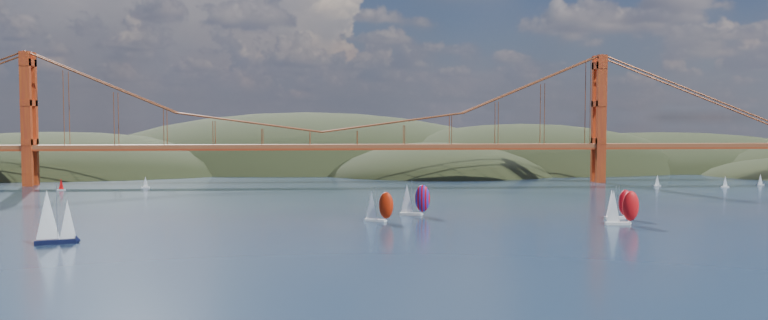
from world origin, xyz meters
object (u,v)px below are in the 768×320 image
(sloop_navy, at_px, (53,217))
(racer_1, at_px, (622,207))
(racer_rwb, at_px, (414,199))
(racer_2, at_px, (618,203))
(racer_0, at_px, (378,206))

(sloop_navy, xyz_separation_m, racer_1, (137.67, 19.89, -1.16))
(sloop_navy, height_order, racer_rwb, sloop_navy)
(sloop_navy, height_order, racer_2, sloop_navy)
(sloop_navy, distance_m, racer_1, 139.11)
(sloop_navy, bearing_deg, racer_rwb, 10.35)
(racer_1, height_order, racer_2, racer_1)
(racer_0, distance_m, racer_rwb, 16.76)
(racer_1, distance_m, racer_rwb, 56.92)
(racer_0, bearing_deg, racer_rwb, 69.83)
(racer_1, height_order, racer_rwb, racer_1)
(racer_0, distance_m, racer_1, 64.11)
(sloop_navy, relative_size, racer_rwb, 1.34)
(racer_0, height_order, racer_2, racer_0)
(sloop_navy, height_order, racer_1, sloop_navy)
(sloop_navy, height_order, racer_0, sloop_navy)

